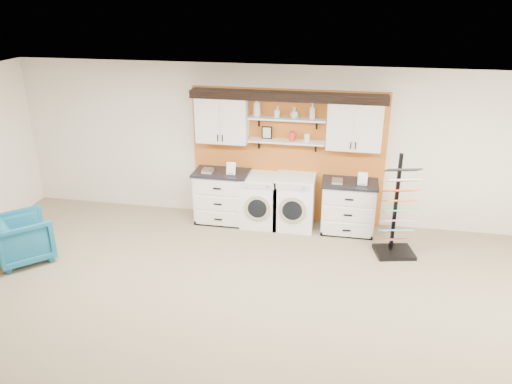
% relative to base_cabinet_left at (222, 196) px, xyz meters
% --- Properties ---
extents(floor, '(10.00, 10.00, 0.00)m').
position_rel_base_cabinet_left_xyz_m(floor, '(1.13, -3.64, -0.48)').
color(floor, gray).
rests_on(floor, ground).
extents(ceiling, '(10.00, 10.00, 0.00)m').
position_rel_base_cabinet_left_xyz_m(ceiling, '(1.13, -3.64, 2.32)').
color(ceiling, white).
rests_on(ceiling, wall_back).
extents(wall_back, '(10.00, 0.00, 10.00)m').
position_rel_base_cabinet_left_xyz_m(wall_back, '(1.13, 0.36, 0.92)').
color(wall_back, silver).
rests_on(wall_back, floor).
extents(accent_panel, '(3.40, 0.07, 2.40)m').
position_rel_base_cabinet_left_xyz_m(accent_panel, '(1.13, 0.32, 0.72)').
color(accent_panel, '#B9601F').
rests_on(accent_panel, wall_back).
extents(upper_cabinet_left, '(0.90, 0.35, 0.84)m').
position_rel_base_cabinet_left_xyz_m(upper_cabinet_left, '(-0.00, 0.15, 1.40)').
color(upper_cabinet_left, white).
rests_on(upper_cabinet_left, wall_back).
extents(upper_cabinet_right, '(0.90, 0.35, 0.84)m').
position_rel_base_cabinet_left_xyz_m(upper_cabinet_right, '(2.26, 0.15, 1.40)').
color(upper_cabinet_right, white).
rests_on(upper_cabinet_right, wall_back).
extents(shelf_lower, '(1.32, 0.28, 0.03)m').
position_rel_base_cabinet_left_xyz_m(shelf_lower, '(1.13, 0.16, 1.05)').
color(shelf_lower, white).
rests_on(shelf_lower, wall_back).
extents(shelf_upper, '(1.32, 0.28, 0.03)m').
position_rel_base_cabinet_left_xyz_m(shelf_upper, '(1.13, 0.16, 1.45)').
color(shelf_upper, white).
rests_on(shelf_upper, wall_back).
extents(crown_molding, '(3.30, 0.41, 0.13)m').
position_rel_base_cabinet_left_xyz_m(crown_molding, '(1.13, 0.17, 1.85)').
color(crown_molding, black).
rests_on(crown_molding, wall_back).
extents(picture_frame, '(0.18, 0.02, 0.22)m').
position_rel_base_cabinet_left_xyz_m(picture_frame, '(0.78, 0.21, 1.18)').
color(picture_frame, black).
rests_on(picture_frame, shelf_lower).
extents(canister_red, '(0.11, 0.11, 0.16)m').
position_rel_base_cabinet_left_xyz_m(canister_red, '(1.23, 0.16, 1.15)').
color(canister_red, red).
rests_on(canister_red, shelf_lower).
extents(canister_cream, '(0.10, 0.10, 0.14)m').
position_rel_base_cabinet_left_xyz_m(canister_cream, '(1.48, 0.16, 1.14)').
color(canister_cream, silver).
rests_on(canister_cream, shelf_lower).
extents(base_cabinet_left, '(0.98, 0.66, 0.96)m').
position_rel_base_cabinet_left_xyz_m(base_cabinet_left, '(0.00, 0.00, 0.00)').
color(base_cabinet_left, white).
rests_on(base_cabinet_left, floor).
extents(base_cabinet_right, '(0.95, 0.66, 0.93)m').
position_rel_base_cabinet_left_xyz_m(base_cabinet_right, '(2.26, 0.00, -0.01)').
color(base_cabinet_right, white).
rests_on(base_cabinet_right, floor).
extents(washer, '(0.66, 0.71, 0.93)m').
position_rel_base_cabinet_left_xyz_m(washer, '(0.72, -0.00, -0.01)').
color(washer, white).
rests_on(washer, floor).
extents(dryer, '(0.69, 0.71, 0.96)m').
position_rel_base_cabinet_left_xyz_m(dryer, '(1.32, -0.00, 0.00)').
color(dryer, white).
rests_on(dryer, floor).
extents(sample_rack, '(0.69, 0.62, 1.64)m').
position_rel_base_cabinet_left_xyz_m(sample_rack, '(3.02, -0.67, 0.05)').
color(sample_rack, black).
rests_on(sample_rack, floor).
extents(armchair, '(1.13, 1.13, 0.74)m').
position_rel_base_cabinet_left_xyz_m(armchair, '(-2.69, -1.96, -0.11)').
color(armchair, '#145A7C').
rests_on(armchair, floor).
extents(soap_bottle_a, '(0.18, 0.18, 0.34)m').
position_rel_base_cabinet_left_xyz_m(soap_bottle_a, '(0.61, 0.16, 1.63)').
color(soap_bottle_a, silver).
rests_on(soap_bottle_a, shelf_upper).
extents(soap_bottle_b, '(0.09, 0.09, 0.19)m').
position_rel_base_cabinet_left_xyz_m(soap_bottle_b, '(0.96, 0.16, 1.56)').
color(soap_bottle_b, silver).
rests_on(soap_bottle_b, shelf_upper).
extents(soap_bottle_c, '(0.14, 0.14, 0.18)m').
position_rel_base_cabinet_left_xyz_m(soap_bottle_c, '(1.25, 0.16, 1.56)').
color(soap_bottle_c, silver).
rests_on(soap_bottle_c, shelf_upper).
extents(soap_bottle_d, '(0.13, 0.13, 0.27)m').
position_rel_base_cabinet_left_xyz_m(soap_bottle_d, '(1.55, 0.16, 1.60)').
color(soap_bottle_d, silver).
rests_on(soap_bottle_d, shelf_upper).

